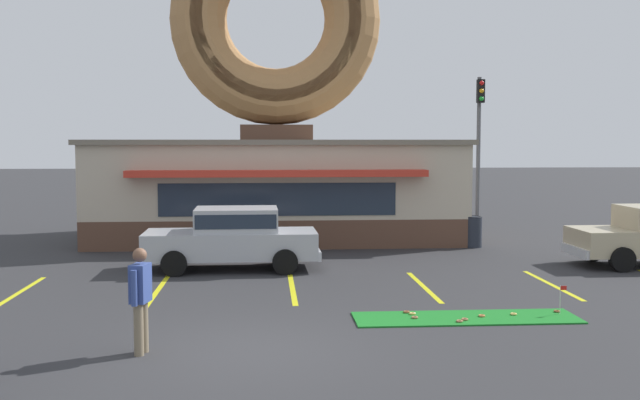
{
  "coord_description": "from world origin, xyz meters",
  "views": [
    {
      "loc": [
        0.3,
        -11.64,
        3.32
      ],
      "look_at": [
        1.5,
        5.0,
        2.0
      ],
      "focal_mm": 42.0,
      "sensor_mm": 36.0,
      "label": 1
    }
  ],
  "objects_px": {
    "traffic_light_pole": "(479,131)",
    "golf_ball": "(415,313)",
    "car_silver": "(233,236)",
    "trash_bin": "(473,231)",
    "putting_flag_pin": "(562,293)",
    "pedestrian_hooded_kid": "(140,295)"
  },
  "relations": [
    {
      "from": "putting_flag_pin",
      "to": "traffic_light_pole",
      "type": "bearing_deg",
      "value": 79.84
    },
    {
      "from": "trash_bin",
      "to": "pedestrian_hooded_kid",
      "type": "bearing_deg",
      "value": -126.88
    },
    {
      "from": "car_silver",
      "to": "golf_ball",
      "type": "bearing_deg",
      "value": -55.96
    },
    {
      "from": "putting_flag_pin",
      "to": "golf_ball",
      "type": "bearing_deg",
      "value": 176.61
    },
    {
      "from": "golf_ball",
      "to": "car_silver",
      "type": "height_order",
      "value": "car_silver"
    },
    {
      "from": "golf_ball",
      "to": "car_silver",
      "type": "bearing_deg",
      "value": 124.04
    },
    {
      "from": "trash_bin",
      "to": "traffic_light_pole",
      "type": "distance_m",
      "value": 7.02
    },
    {
      "from": "putting_flag_pin",
      "to": "pedestrian_hooded_kid",
      "type": "bearing_deg",
      "value": -164.92
    },
    {
      "from": "car_silver",
      "to": "trash_bin",
      "type": "relative_size",
      "value": 4.7
    },
    {
      "from": "pedestrian_hooded_kid",
      "to": "traffic_light_pole",
      "type": "relative_size",
      "value": 0.29
    },
    {
      "from": "car_silver",
      "to": "trash_bin",
      "type": "bearing_deg",
      "value": 25.99
    },
    {
      "from": "golf_ball",
      "to": "trash_bin",
      "type": "distance_m",
      "value": 9.72
    },
    {
      "from": "golf_ball",
      "to": "trash_bin",
      "type": "height_order",
      "value": "trash_bin"
    },
    {
      "from": "traffic_light_pole",
      "to": "golf_ball",
      "type": "bearing_deg",
      "value": -110.24
    },
    {
      "from": "putting_flag_pin",
      "to": "pedestrian_hooded_kid",
      "type": "height_order",
      "value": "pedestrian_hooded_kid"
    },
    {
      "from": "traffic_light_pole",
      "to": "putting_flag_pin",
      "type": "bearing_deg",
      "value": -100.16
    },
    {
      "from": "car_silver",
      "to": "pedestrian_hooded_kid",
      "type": "height_order",
      "value": "pedestrian_hooded_kid"
    },
    {
      "from": "pedestrian_hooded_kid",
      "to": "putting_flag_pin",
      "type": "bearing_deg",
      "value": 15.08
    },
    {
      "from": "car_silver",
      "to": "traffic_light_pole",
      "type": "xyz_separation_m",
      "value": [
        9.18,
        9.52,
        2.84
      ]
    },
    {
      "from": "pedestrian_hooded_kid",
      "to": "trash_bin",
      "type": "xyz_separation_m",
      "value": [
        8.41,
        11.2,
        -0.43
      ]
    },
    {
      "from": "golf_ball",
      "to": "pedestrian_hooded_kid",
      "type": "height_order",
      "value": "pedestrian_hooded_kid"
    },
    {
      "from": "golf_ball",
      "to": "trash_bin",
      "type": "bearing_deg",
      "value": 67.97
    }
  ]
}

